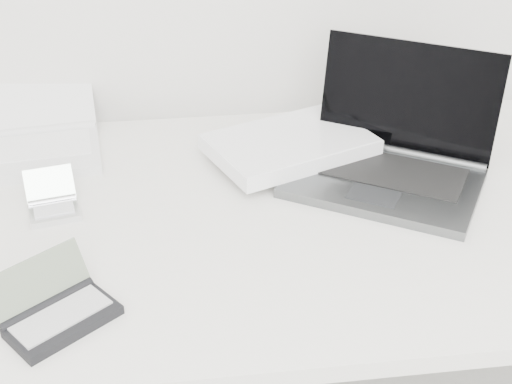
{
  "coord_description": "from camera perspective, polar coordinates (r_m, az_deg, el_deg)",
  "views": [
    {
      "loc": [
        -0.16,
        0.48,
        1.42
      ],
      "look_at": [
        -0.03,
        1.51,
        0.79
      ],
      "focal_mm": 50.0,
      "sensor_mm": 36.0,
      "label": 1
    }
  ],
  "objects": [
    {
      "name": "desk",
      "position": [
        1.31,
        1.08,
        -3.0
      ],
      "size": [
        1.6,
        0.8,
        0.73
      ],
      "color": "white",
      "rests_on": "ground"
    },
    {
      "name": "laptop_large",
      "position": [
        1.4,
        6.95,
        3.24
      ],
      "size": [
        0.57,
        0.48,
        0.23
      ],
      "rotation": [
        0.0,
        0.0,
        -0.55
      ],
      "color": "#575A5C",
      "rests_on": "desk"
    },
    {
      "name": "netbook_open_white",
      "position": [
        1.54,
        -17.65,
        4.05
      ],
      "size": [
        0.31,
        0.37,
        0.1
      ],
      "rotation": [
        0.0,
        0.0,
        0.11
      ],
      "color": "white",
      "rests_on": "desk"
    },
    {
      "name": "pda_silver",
      "position": [
        1.32,
        -15.93,
        -0.98
      ],
      "size": [
        0.1,
        0.12,
        0.06
      ],
      "rotation": [
        0.0,
        0.0,
        0.2
      ],
      "color": "silver",
      "rests_on": "desk"
    },
    {
      "name": "palmtop_charcoal",
      "position": [
        1.07,
        -15.69,
        -9.14
      ],
      "size": [
        0.19,
        0.19,
        0.08
      ],
      "rotation": [
        0.0,
        0.0,
        0.66
      ],
      "color": "black",
      "rests_on": "desk"
    }
  ]
}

